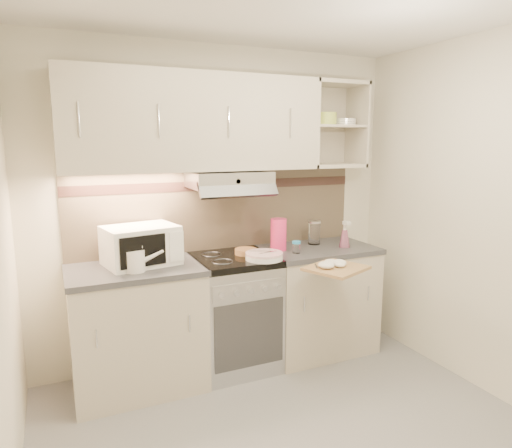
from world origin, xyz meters
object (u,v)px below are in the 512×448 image
spray_bottle (345,236)px  glass_jar (314,232)px  electric_range (235,312)px  plate_stack (264,256)px  cutting_board (336,268)px  pink_pitcher (279,234)px  watering_can (136,260)px  microwave (141,245)px

spray_bottle → glass_jar: bearing=127.2°
electric_range → plate_stack: plate_stack is taller
plate_stack → cutting_board: size_ratio=0.72×
pink_pitcher → glass_jar: size_ratio=1.27×
watering_can → cutting_board: 1.40m
plate_stack → pink_pitcher: bearing=43.6°
microwave → watering_can: size_ratio=2.05×
watering_can → pink_pitcher: 1.17m
pink_pitcher → glass_jar: pink_pitcher is taller
microwave → glass_jar: size_ratio=2.71×
spray_bottle → pink_pitcher: bearing=163.0°
plate_stack → spray_bottle: bearing=6.2°
plate_stack → spray_bottle: (0.78, 0.08, 0.07)m
plate_stack → cutting_board: plate_stack is taller
glass_jar → cutting_board: bearing=-107.5°
electric_range → pink_pitcher: bearing=6.0°
microwave → pink_pitcher: bearing=-11.6°
glass_jar → cutting_board: (-0.20, -0.63, -0.13)m
electric_range → cutting_board: electric_range is taller
pink_pitcher → spray_bottle: pink_pitcher is taller
plate_stack → glass_jar: glass_jar is taller
spray_bottle → watering_can: bearing=177.9°
electric_range → glass_jar: bearing=7.8°
microwave → watering_can: (-0.07, -0.18, -0.06)m
microwave → spray_bottle: size_ratio=2.32×
watering_can → plate_stack: bearing=10.0°
glass_jar → cutting_board: glass_jar is taller
microwave → watering_can: microwave is taller
glass_jar → spray_bottle: 0.26m
watering_can → plate_stack: watering_can is taller
spray_bottle → electric_range: bearing=171.4°
pink_pitcher → spray_bottle: size_ratio=1.09×
electric_range → watering_can: size_ratio=3.36×
electric_range → cutting_board: bearing=-41.9°
pink_pitcher → microwave: bearing=154.2°
pink_pitcher → glass_jar: (0.37, 0.06, -0.03)m
watering_can → cutting_board: size_ratio=0.69×
microwave → watering_can: 0.20m
spray_bottle → microwave: bearing=171.8°
plate_stack → pink_pitcher: (0.23, 0.22, 0.10)m
electric_range → plate_stack: size_ratio=3.21×
watering_can → glass_jar: bearing=22.2°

